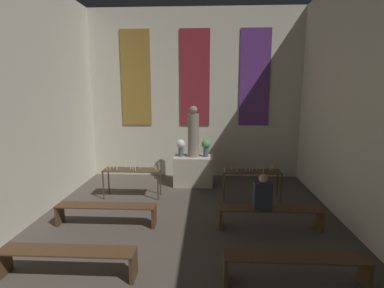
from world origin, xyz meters
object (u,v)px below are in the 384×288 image
Objects in this scene: flower_vase_left at (181,146)px; pew_third_right at (295,263)px; pew_back_right at (270,214)px; candle_rack_right at (252,174)px; candle_rack_left at (132,172)px; flower_vase_right at (206,146)px; pew_third_left at (67,257)px; pew_back_left at (106,210)px; person_seated at (263,194)px; statue at (193,133)px; altar at (193,171)px.

pew_third_right is (2.10, -4.66, -0.86)m from flower_vase_left.
candle_rack_right is at bearing 94.63° from pew_back_right.
candle_rack_left reaches higher than candle_rack_right.
flower_vase_right is 0.24× the size of pew_third_left.
flower_vase_right is 3.28m from pew_back_right.
candle_rack_right is 0.71× the size of pew_back_left.
pew_back_left is 2.89× the size of person_seated.
person_seated is (-0.17, 0.00, 0.43)m from pew_back_right.
person_seated reaches higher than pew_third_right.
person_seated is (1.56, -2.86, -0.81)m from statue.
pew_back_left is (0.00, 1.80, 0.00)m from pew_third_left.
person_seated is at bearing 28.72° from pew_third_left.
person_seated is (1.93, -2.86, -0.43)m from flower_vase_left.
pew_back_left is (-1.35, -2.86, -0.86)m from flower_vase_left.
flower_vase_right is (0.75, 0.00, 0.00)m from flower_vase_left.
candle_rack_left is 0.71× the size of pew_back_left.
flower_vase_left reaches higher than altar.
flower_vase_left is 0.24× the size of pew_back_left.
statue is 1.00× the size of candle_rack_right.
flower_vase_right reaches higher than pew_back_right.
pew_third_right is (0.14, -3.51, -0.35)m from candle_rack_right.
person_seated is at bearing 95.46° from pew_third_right.
statue is at bearing 0.00° from flower_vase_left.
person_seated is (3.28, 1.80, 0.43)m from pew_third_left.
candle_rack_left is (-1.21, -1.15, -0.51)m from flower_vase_left.
pew_third_left is 2.89× the size of person_seated.
candle_rack_left is (-1.96, -1.15, -0.51)m from flower_vase_right.
altar is at bearing 69.65° from pew_third_left.
flower_vase_left is at bearing 180.00° from statue.
candle_rack_left is 3.75m from pew_back_right.
altar is 1.97m from candle_rack_right.
flower_vase_left is 0.24× the size of pew_back_right.
person_seated is (3.14, -1.71, 0.08)m from candle_rack_left.
pew_back_right is at bearing -53.66° from flower_vase_left.
statue is at bearing 69.65° from pew_third_left.
pew_third_right is 2.89× the size of person_seated.
flower_vase_right reaches higher than candle_rack_left.
candle_rack_right is at bearing 27.34° from pew_back_left.
pew_back_left is 3.46m from pew_back_right.
flower_vase_left is 0.34× the size of candle_rack_left.
person_seated reaches higher than candle_rack_left.
altar is 0.76× the size of statue.
person_seated is at bearing -55.96° from flower_vase_left.
pew_back_right is at bearing -64.68° from flower_vase_right.
altar reaches higher than pew_third_right.
pew_back_left is at bearing -115.32° from flower_vase_left.
statue reaches higher than pew_third_right.
flower_vase_right is 0.24× the size of pew_back_left.
flower_vase_left is at bearing 114.30° from pew_third_right.
statue is (0.00, 0.00, 1.14)m from altar.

